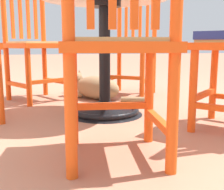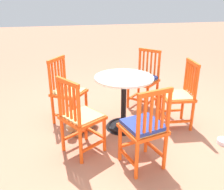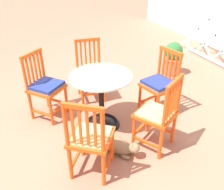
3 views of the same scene
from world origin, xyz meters
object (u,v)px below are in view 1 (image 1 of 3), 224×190
Objects in this scene: orange_chair_tucked_in at (34,45)px; cafe_table at (105,70)px; orange_chair_by_planter at (117,46)px; tabby_cat at (94,87)px; orange_chair_facing_out at (131,45)px.

cafe_table is at bearing -144.10° from orange_chair_tucked_in.
orange_chair_tucked_in is 1.00× the size of orange_chair_by_planter.
orange_chair_by_planter is at bearing -165.56° from orange_chair_tucked_in.
tabby_cat is (0.55, -0.01, -0.19)m from cafe_table.
orange_chair_facing_out reaches higher than cafe_table.
orange_chair_by_planter reaches higher than cafe_table.
orange_chair_tucked_in reaches higher than cafe_table.
cafe_table reaches higher than tabby_cat.
orange_chair_by_planter is (-1.46, 0.47, 0.00)m from orange_chair_facing_out.
cafe_table is at bearing -7.34° from orange_chair_by_planter.
orange_chair_facing_out is 1.00× the size of orange_chair_by_planter.
orange_chair_tucked_in is at bearing 96.91° from orange_chair_facing_out.
orange_chair_tucked_in is at bearing 35.90° from cafe_table.
cafe_table is at bearing 178.48° from tabby_cat.
tabby_cat is (1.30, -0.11, -0.34)m from orange_chair_by_planter.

